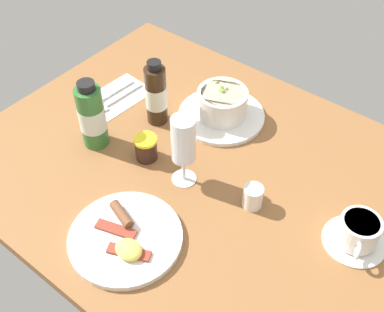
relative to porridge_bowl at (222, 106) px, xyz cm
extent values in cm
cube|color=brown|center=(-7.10, 18.06, -5.35)|extent=(110.00, 84.00, 3.00)
cylinder|color=white|center=(0.00, 0.00, -3.25)|extent=(22.84, 22.84, 1.20)
cylinder|color=white|center=(0.00, 0.00, 0.98)|extent=(13.09, 13.09, 7.27)
cylinder|color=beige|center=(0.00, 0.00, 3.82)|extent=(11.26, 11.26, 1.60)
sphere|color=olive|center=(0.64, -0.26, 4.72)|extent=(1.31, 1.31, 1.31)
sphere|color=olive|center=(0.24, -0.07, 4.72)|extent=(1.01, 1.01, 1.01)
sphere|color=olive|center=(1.33, -1.06, 4.72)|extent=(1.04, 1.04, 1.04)
sphere|color=olive|center=(-0.02, -0.02, 4.72)|extent=(1.26, 1.26, 1.26)
sphere|color=olive|center=(3.46, -2.20, 4.72)|extent=(0.91, 0.91, 0.91)
sphere|color=olive|center=(-0.11, -1.48, 4.72)|extent=(0.90, 0.90, 0.90)
cube|color=white|center=(27.85, 10.94, -3.70)|extent=(13.61, 19.08, 0.30)
cube|color=silver|center=(26.65, 9.94, -3.30)|extent=(2.26, 14.05, 0.50)
cube|color=silver|center=(26.65, 17.74, -3.30)|extent=(2.47, 3.76, 0.40)
cube|color=silver|center=(29.45, 9.94, -3.30)|extent=(1.98, 13.04, 0.50)
ellipsoid|color=silver|center=(29.45, 16.94, -3.25)|extent=(2.40, 4.00, 0.60)
cylinder|color=white|center=(-44.78, 14.84, -3.40)|extent=(13.25, 13.25, 0.90)
cylinder|color=white|center=(-44.78, 14.84, 0.11)|extent=(8.33, 8.33, 6.12)
cylinder|color=#3C2011|center=(-44.78, 14.84, 2.67)|extent=(7.08, 7.08, 1.00)
torus|color=white|center=(-46.72, 19.63, 0.41)|extent=(2.10, 3.64, 3.60)
cylinder|color=white|center=(-22.62, 19.79, -1.12)|extent=(4.46, 4.46, 5.47)
cone|color=white|center=(-23.40, 17.95, 0.96)|extent=(2.28, 2.61, 2.29)
cylinder|color=white|center=(-5.97, 23.13, -3.65)|extent=(5.82, 5.82, 0.40)
cylinder|color=white|center=(-5.97, 23.13, -0.09)|extent=(0.80, 0.80, 6.73)
cylinder|color=white|center=(-5.97, 23.13, 8.90)|extent=(5.49, 5.49, 11.24)
cylinder|color=#ECF1BA|center=(-5.97, 23.13, 7.21)|extent=(4.51, 4.51, 6.75)
cylinder|color=#341F18|center=(5.63, 23.23, -1.12)|extent=(5.34, 5.34, 5.46)
cylinder|color=yellow|center=(5.63, 23.23, 2.01)|extent=(5.61, 5.61, 0.80)
cylinder|color=#337233|center=(19.18, 27.03, 4.39)|extent=(6.38, 6.38, 16.48)
cylinder|color=silver|center=(19.18, 27.03, 4.06)|extent=(6.51, 6.51, 6.26)
cylinder|color=black|center=(19.18, 27.03, 13.61)|extent=(4.15, 4.15, 1.95)
cylinder|color=#382314|center=(12.64, 11.19, 4.24)|extent=(5.37, 5.37, 16.19)
cylinder|color=white|center=(12.64, 11.19, 3.92)|extent=(5.48, 5.48, 6.15)
cylinder|color=black|center=(12.64, 11.19, 13.35)|extent=(3.49, 3.49, 2.03)
cylinder|color=white|center=(-6.92, 43.94, -3.15)|extent=(23.91, 23.91, 1.40)
cube|color=brown|center=(-4.63, 44.10, -2.15)|extent=(9.31, 4.96, 0.60)
cube|color=#963828|center=(-10.59, 46.46, -2.15)|extent=(9.21, 5.81, 0.60)
cylinder|color=brown|center=(-3.34, 40.96, -1.25)|extent=(7.34, 4.23, 2.20)
ellipsoid|color=#F2D859|center=(-10.51, 46.34, -1.45)|extent=(6.00, 4.80, 2.40)
camera|label=1|loc=(-53.64, 80.59, 80.14)|focal=44.93mm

